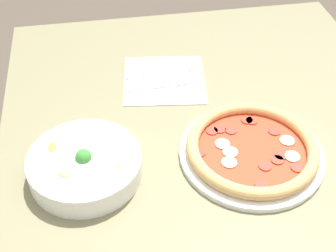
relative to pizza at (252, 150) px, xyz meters
name	(u,v)px	position (x,y,z in m)	size (l,w,h in m)	color
dining_table	(223,196)	(-0.01, 0.06, -0.12)	(1.27, 0.94, 0.77)	#706B4C
pizza	(252,150)	(0.00, 0.00, 0.00)	(0.30, 0.30, 0.04)	white
bowl	(85,164)	(0.00, 0.34, 0.01)	(0.23, 0.23, 0.07)	white
napkin	(164,80)	(0.29, 0.14, -0.02)	(0.22, 0.22, 0.00)	white
fork	(167,86)	(0.26, 0.13, -0.01)	(0.02, 0.19, 0.00)	silver
knife	(166,73)	(0.32, 0.13, -0.01)	(0.02, 0.19, 0.01)	silver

